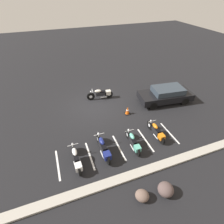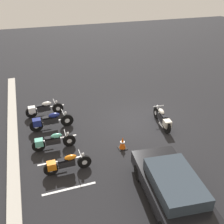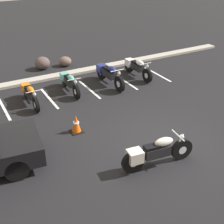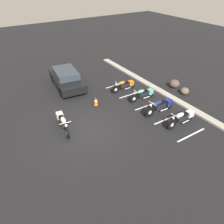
% 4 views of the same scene
% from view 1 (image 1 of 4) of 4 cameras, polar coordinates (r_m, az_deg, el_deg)
% --- Properties ---
extents(ground, '(60.00, 60.00, 0.00)m').
position_cam_1_polar(ground, '(14.14, -5.64, 1.83)').
color(ground, black).
extents(motorcycle_cream_featured, '(2.22, 0.67, 0.88)m').
position_cam_1_polar(motorcycle_cream_featured, '(14.85, -3.55, 5.97)').
color(motorcycle_cream_featured, black).
rests_on(motorcycle_cream_featured, ground).
extents(parked_bike_0, '(0.56, 2.01, 0.79)m').
position_cam_1_polar(parked_bike_0, '(11.54, 14.32, -6.17)').
color(parked_bike_0, black).
rests_on(parked_bike_0, ground).
extents(parked_bike_1, '(0.57, 2.04, 0.80)m').
position_cam_1_polar(parked_bike_1, '(10.60, 6.97, -9.70)').
color(parked_bike_1, black).
rests_on(parked_bike_1, ground).
extents(parked_bike_2, '(0.65, 2.30, 0.91)m').
position_cam_1_polar(parked_bike_2, '(10.16, -2.85, -11.63)').
color(parked_bike_2, black).
rests_on(parked_bike_2, ground).
extents(parked_bike_3, '(0.60, 2.15, 0.85)m').
position_cam_1_polar(parked_bike_3, '(9.89, -11.64, -14.70)').
color(parked_bike_3, black).
rests_on(parked_bike_3, ground).
extents(car_black, '(4.48, 2.30, 1.29)m').
position_cam_1_polar(car_black, '(14.98, 17.18, 5.53)').
color(car_black, black).
rests_on(car_black, ground).
extents(concrete_curb, '(18.00, 0.50, 0.12)m').
position_cam_1_polar(concrete_curb, '(9.62, 5.92, -19.99)').
color(concrete_curb, '#A8A399').
rests_on(concrete_curb, ground).
extents(landscape_rock_0, '(0.88, 0.87, 0.49)m').
position_cam_1_polar(landscape_rock_0, '(8.94, 9.81, -25.32)').
color(landscape_rock_0, brown).
rests_on(landscape_rock_0, ground).
extents(landscape_rock_1, '(0.96, 0.97, 0.62)m').
position_cam_1_polar(landscape_rock_1, '(9.25, 17.11, -23.02)').
color(landscape_rock_1, '#534240').
rests_on(landscape_rock_1, ground).
extents(traffic_cone, '(0.40, 0.40, 0.63)m').
position_cam_1_polar(traffic_cone, '(13.16, 5.07, 0.44)').
color(traffic_cone, black).
rests_on(traffic_cone, ground).
extents(stall_line_0, '(0.10, 2.10, 0.00)m').
position_cam_1_polar(stall_line_0, '(12.30, 18.26, -6.50)').
color(stall_line_0, white).
rests_on(stall_line_0, ground).
extents(stall_line_1, '(0.10, 2.10, 0.00)m').
position_cam_1_polar(stall_line_1, '(11.44, 10.84, -8.90)').
color(stall_line_1, white).
rests_on(stall_line_1, ground).
extents(stall_line_2, '(0.10, 2.10, 0.00)m').
position_cam_1_polar(stall_line_2, '(10.83, 2.28, -11.44)').
color(stall_line_2, white).
rests_on(stall_line_2, ground).
extents(stall_line_3, '(0.10, 2.10, 0.00)m').
position_cam_1_polar(stall_line_3, '(10.49, -7.23, -13.93)').
color(stall_line_3, white).
rests_on(stall_line_3, ground).
extents(stall_line_4, '(0.10, 2.10, 0.00)m').
position_cam_1_polar(stall_line_4, '(10.46, -17.28, -16.10)').
color(stall_line_4, white).
rests_on(stall_line_4, ground).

